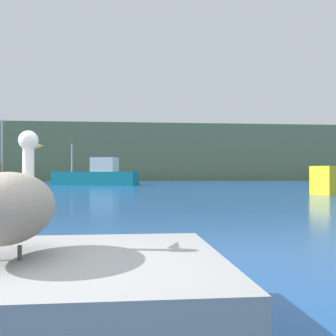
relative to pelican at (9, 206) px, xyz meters
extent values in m
cube|color=#6B7A51|center=(0.23, 62.72, 3.04)|extent=(140.00, 14.76, 7.94)
cube|color=gray|center=(0.00, -0.01, -0.65)|extent=(3.00, 2.15, 0.57)
ellipsoid|color=gray|center=(0.00, -0.01, -0.01)|extent=(0.71, 1.23, 0.50)
cylinder|color=white|center=(0.05, 0.40, 0.26)|extent=(0.09, 0.09, 0.38)
sphere|color=white|center=(0.05, 0.40, 0.49)|extent=(0.15, 0.15, 0.15)
cone|color=gold|center=(0.08, 0.64, 0.46)|extent=(0.10, 0.34, 0.09)
cylinder|color=#4C4742|center=(0.09, -0.08, -0.31)|extent=(0.03, 0.03, 0.10)
cylinder|color=#B2B2B2|center=(-6.21, 23.01, 1.76)|extent=(0.12, 0.12, 3.16)
cylinder|color=#3F382D|center=(-5.13, 23.40, 0.53)|extent=(0.10, 0.10, 0.70)
cube|color=teal|center=(-1.54, 35.86, -0.33)|extent=(7.90, 4.39, 1.20)
cube|color=silver|center=(-0.72, 35.59, 0.90)|extent=(2.54, 2.30, 1.27)
cylinder|color=#B2B2B2|center=(-3.71, 36.57, 1.54)|extent=(0.12, 0.12, 2.55)
camera|label=1|loc=(0.78, -3.09, 0.24)|focal=45.84mm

